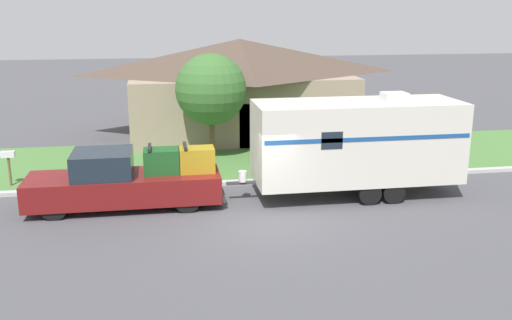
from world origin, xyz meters
The scene contains 8 objects.
ground_plane centered at (0.00, 0.00, 0.00)m, with size 120.00×120.00×0.00m, color #47474C.
curb_strip centered at (0.00, 3.75, 0.07)m, with size 80.00×0.30×0.14m.
lawn_strip centered at (0.00, 7.40, 0.01)m, with size 80.00×7.00×0.03m.
house_across_street centered at (1.15, 12.54, 2.50)m, with size 11.71×7.44×4.82m.
pickup_truck centered at (-4.05, 1.89, 0.88)m, with size 6.28×1.98×2.02m.
travel_trailer centered at (3.71, 1.89, 1.91)m, with size 7.98×2.47×3.55m.
mailbox centered at (-8.37, 4.87, 1.01)m, with size 0.48×0.20×1.32m.
tree_in_yard centered at (-0.72, 7.88, 2.97)m, with size 3.03×3.03×4.49m.
Camera 1 is at (-2.81, -16.21, 6.30)m, focal length 40.00 mm.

